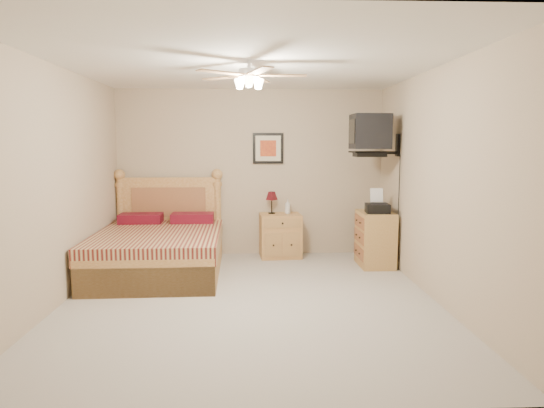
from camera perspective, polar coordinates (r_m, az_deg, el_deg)
The scene contains 17 objects.
floor at distance 5.38m, azimuth -2.57°, elevation -11.18°, with size 4.50×4.50×0.00m, color #A69F96.
ceiling at distance 5.18m, azimuth -2.72°, elevation 16.12°, with size 4.00×4.50×0.04m, color white.
wall_back at distance 7.38m, azimuth -2.56°, elevation 3.68°, with size 4.00×0.04×2.50m, color tan.
wall_front at distance 2.90m, azimuth -2.84°, elevation -1.57°, with size 4.00×0.04×2.50m, color tan.
wall_left at distance 5.52m, azimuth -23.91°, elevation 1.94°, with size 0.04×4.50×2.50m, color tan.
wall_right at distance 5.50m, azimuth 18.70°, elevation 2.16°, with size 0.04×4.50×2.50m, color tan.
bed at distance 6.43m, azimuth -13.24°, elevation -2.28°, with size 1.55×2.04×1.32m, color #AA7033, non-canonical shape.
nightstand at distance 7.26m, azimuth 0.99°, elevation -3.73°, with size 0.60×0.45×0.65m, color #B5853A.
table_lamp at distance 7.24m, azimuth -0.04°, elevation 0.17°, with size 0.18×0.18×0.33m, color #500F16, non-canonical shape.
lotion_bottle at distance 7.23m, azimuth 1.85°, elevation -0.30°, with size 0.08×0.08×0.22m, color white.
framed_picture at distance 7.35m, azimuth -0.46°, elevation 6.56°, with size 0.46×0.04×0.46m, color black.
dresser at distance 6.88m, azimuth 12.05°, elevation -4.03°, with size 0.45×0.64×0.76m, color #A17337.
fax_machine at distance 6.71m, azimuth 12.33°, elevation 0.36°, with size 0.31×0.33×0.33m, color black, non-canonical shape.
magazine_lower at distance 7.05m, azimuth 11.56°, elevation -0.55°, with size 0.18×0.24×0.02m, color #AFA589.
magazine_upper at distance 7.04m, azimuth 11.61°, elevation -0.37°, with size 0.21×0.29×0.02m, color tan.
wall_tv at distance 6.68m, azimuth 12.72°, elevation 7.97°, with size 0.56×0.46×0.58m, color black, non-canonical shape.
ceiling_fan at distance 4.96m, azimuth -2.73°, elevation 14.89°, with size 1.14×1.14×0.28m, color white, non-canonical shape.
Camera 1 is at (0.03, -5.11, 1.68)m, focal length 32.00 mm.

